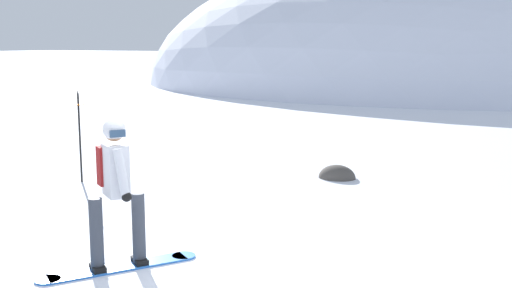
{
  "coord_description": "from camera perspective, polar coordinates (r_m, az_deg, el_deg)",
  "views": [
    {
      "loc": [
        3.91,
        -5.67,
        2.52
      ],
      "look_at": [
        -0.16,
        2.58,
        1.0
      ],
      "focal_mm": 43.18,
      "sensor_mm": 36.0,
      "label": 1
    }
  ],
  "objects": [
    {
      "name": "snowboarder_main",
      "position": [
        7.02,
        -12.88,
        -4.06
      ],
      "size": [
        1.18,
        1.56,
        1.71
      ],
      "color": "blue",
      "rests_on": "ground"
    },
    {
      "name": "piste_marker_near",
      "position": [
        11.56,
        -16.04,
        1.29
      ],
      "size": [
        0.2,
        0.2,
        1.68
      ],
      "color": "black",
      "rests_on": "ground"
    },
    {
      "name": "rock_mid",
      "position": [
        11.7,
        7.51,
        -3.14
      ],
      "size": [
        0.71,
        0.6,
        0.5
      ],
      "color": "#4C4742",
      "rests_on": "ground"
    },
    {
      "name": "ridge_peak_main",
      "position": [
        40.79,
        15.85,
        5.48
      ],
      "size": [
        36.39,
        32.75,
        16.61
      ],
      "color": "silver",
      "rests_on": "ground"
    },
    {
      "name": "ground_plane",
      "position": [
        7.34,
        -7.95,
        -10.8
      ],
      "size": [
        300.0,
        300.0,
        0.0
      ],
      "primitive_type": "plane",
      "color": "white"
    }
  ]
}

